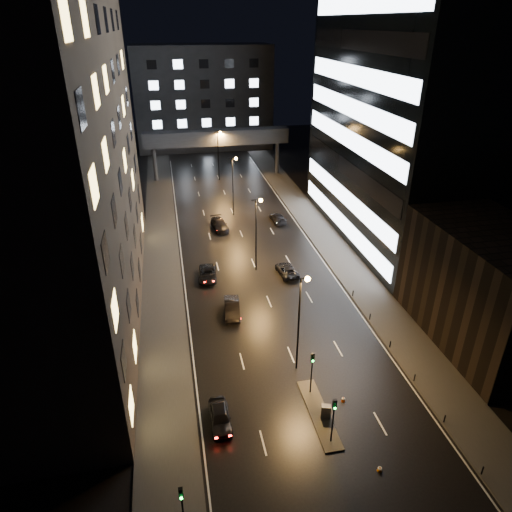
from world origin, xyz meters
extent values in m
plane|color=black|center=(0.00, 40.00, 0.00)|extent=(160.00, 160.00, 0.00)
cube|color=#383533|center=(-12.50, 35.00, 0.07)|extent=(5.00, 110.00, 0.15)
cube|color=#383533|center=(12.50, 35.00, 0.07)|extent=(5.00, 110.00, 0.15)
cube|color=#2D2319|center=(-22.50, 24.00, 20.00)|extent=(15.00, 48.00, 40.00)
cube|color=black|center=(20.00, 9.00, 6.00)|extent=(10.00, 18.00, 12.00)
cube|color=black|center=(25.00, 36.00, 22.50)|extent=(20.00, 36.00, 45.00)
cube|color=#333335|center=(0.00, 98.00, 12.50)|extent=(34.00, 14.00, 25.00)
cube|color=#333335|center=(0.00, 70.00, 8.50)|extent=(30.00, 3.00, 3.00)
cylinder|color=#333335|center=(-13.00, 70.00, 3.50)|extent=(0.80, 0.80, 7.00)
cylinder|color=#333335|center=(13.00, 70.00, 3.50)|extent=(0.80, 0.80, 7.00)
cube|color=#383533|center=(0.30, 2.00, 0.07)|extent=(1.60, 8.00, 0.15)
cylinder|color=black|center=(0.30, 4.50, 1.90)|extent=(0.12, 0.12, 3.50)
cube|color=black|center=(0.30, 4.50, 4.10)|extent=(0.28, 0.22, 0.90)
sphere|color=#0CFF33|center=(0.30, 4.36, 3.82)|extent=(0.18, 0.18, 0.18)
cylinder|color=black|center=(0.30, -1.00, 1.90)|extent=(0.12, 0.12, 3.50)
cube|color=black|center=(0.30, -1.00, 4.10)|extent=(0.28, 0.22, 0.90)
sphere|color=#0CFF33|center=(0.30, -1.14, 3.82)|extent=(0.18, 0.18, 0.18)
cube|color=black|center=(-11.50, -6.00, 3.95)|extent=(0.28, 0.22, 0.90)
sphere|color=#0CFF33|center=(-11.50, -6.14, 3.67)|extent=(0.18, 0.18, 0.18)
cylinder|color=black|center=(10.20, -6.00, 0.45)|extent=(0.12, 0.12, 0.90)
cylinder|color=black|center=(10.20, -1.00, 0.45)|extent=(0.12, 0.12, 0.90)
cylinder|color=black|center=(10.20, 4.00, 0.45)|extent=(0.12, 0.12, 0.90)
cylinder|color=black|center=(10.20, 9.00, 0.45)|extent=(0.12, 0.12, 0.90)
cylinder|color=black|center=(10.20, 14.00, 0.45)|extent=(0.12, 0.12, 0.90)
cylinder|color=black|center=(10.20, 19.00, 0.45)|extent=(0.12, 0.12, 0.90)
cylinder|color=black|center=(0.00, 8.00, 5.00)|extent=(0.18, 0.18, 10.00)
cylinder|color=black|center=(0.00, 8.00, 10.00)|extent=(1.20, 0.12, 0.12)
sphere|color=#FF9E38|center=(0.60, 8.00, 9.90)|extent=(0.50, 0.50, 0.50)
cylinder|color=black|center=(0.00, 28.00, 5.00)|extent=(0.18, 0.18, 10.00)
cylinder|color=black|center=(0.00, 28.00, 10.00)|extent=(1.20, 0.12, 0.12)
sphere|color=#FF9E38|center=(0.60, 28.00, 9.90)|extent=(0.50, 0.50, 0.50)
cylinder|color=black|center=(0.00, 48.00, 5.00)|extent=(0.18, 0.18, 10.00)
cylinder|color=black|center=(0.00, 48.00, 10.00)|extent=(1.20, 0.12, 0.12)
sphere|color=#FF9E38|center=(0.60, 48.00, 9.90)|extent=(0.50, 0.50, 0.50)
cylinder|color=black|center=(0.00, 68.00, 5.00)|extent=(0.18, 0.18, 10.00)
cylinder|color=black|center=(0.00, 68.00, 10.00)|extent=(1.20, 0.12, 0.12)
sphere|color=#FF9E38|center=(0.60, 68.00, 9.90)|extent=(0.50, 0.50, 0.50)
imported|color=black|center=(-8.10, 2.66, 0.72)|extent=(1.75, 4.25, 1.44)
imported|color=black|center=(-4.73, 18.24, 0.79)|extent=(2.17, 4.97, 1.59)
imported|color=black|center=(-6.64, 26.94, 0.68)|extent=(2.75, 5.11, 1.36)
imported|color=black|center=(-3.11, 42.46, 0.77)|extent=(2.76, 5.54, 1.55)
imported|color=black|center=(3.75, 26.00, 0.65)|extent=(2.58, 4.85, 1.30)
imported|color=black|center=(6.79, 43.53, 0.69)|extent=(2.17, 4.87, 1.39)
cube|color=#4F4E51|center=(0.70, 1.46, 0.78)|extent=(0.92, 0.74, 1.25)
cone|color=#EC4F0C|center=(2.87, 3.00, 0.25)|extent=(0.43, 0.43, 0.51)
cone|color=orange|center=(3.00, -4.19, 0.24)|extent=(0.42, 0.42, 0.48)
camera|label=1|loc=(-10.51, -24.83, 29.86)|focal=32.00mm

